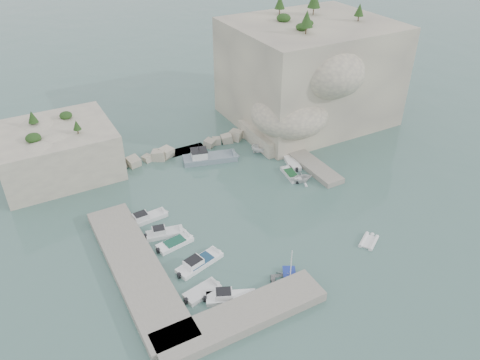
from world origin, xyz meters
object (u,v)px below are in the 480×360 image
motorboat_f (231,300)px  work_boat (210,160)px  inflatable_dinghy (368,242)px  rowboat (290,282)px  tender_east_c (292,163)px  motorboat_c (175,245)px  tender_east_b (291,176)px  tender_east_d (265,152)px  motorboat_e (202,293)px  motorboat_b (165,235)px  tender_east_a (301,182)px  motorboat_d (200,265)px  motorboat_a (147,220)px

motorboat_f → work_boat: work_boat is taller
inflatable_dinghy → rowboat: bearing=152.9°
inflatable_dinghy → tender_east_c: bearing=52.4°
rowboat → motorboat_f: bearing=112.6°
motorboat_c → inflatable_dinghy: bearing=-37.3°
tender_east_b → work_boat: bearing=49.7°
tender_east_b → tender_east_d: (0.30, 7.79, 0.00)m
motorboat_e → tender_east_d: bearing=34.5°
motorboat_b → motorboat_f: bearing=-68.8°
motorboat_b → rowboat: size_ratio=1.19×
motorboat_e → tender_east_a: bearing=18.6°
motorboat_b → tender_east_a: tender_east_a is taller
tender_east_b → rowboat: bearing=154.3°
motorboat_b → rowboat: bearing=-45.6°
motorboat_c → tender_east_c: (22.95, 8.99, 0.00)m
tender_east_d → work_boat: bearing=102.3°
motorboat_b → tender_east_b: size_ratio=1.09×
motorboat_d → motorboat_b: bearing=87.2°
motorboat_f → tender_east_a: bearing=61.5°
motorboat_f → tender_east_d: 31.39m
work_boat → motorboat_c: bearing=-112.8°
motorboat_c → inflatable_dinghy: motorboat_c is taller
motorboat_f → tender_east_a: size_ratio=1.66×
tender_east_a → tender_east_d: bearing=11.1°
motorboat_a → tender_east_c: (24.24, 2.73, 0.00)m
inflatable_dinghy → motorboat_a: bearing=111.0°
tender_east_a → tender_east_b: 2.10m
rowboat → inflatable_dinghy: (12.00, 0.83, 0.00)m
inflatable_dinghy → tender_east_c: (2.28, 19.86, 0.00)m
inflatable_dinghy → tender_east_d: tender_east_d is taller
tender_east_d → work_boat: size_ratio=0.48×
motorboat_b → inflatable_dinghy: bearing=-20.5°
motorboat_f → work_boat: 28.73m
motorboat_b → motorboat_d: bearing=-65.6°
motorboat_a → motorboat_d: (2.48, -10.80, 0.00)m
motorboat_a → tender_east_a: 22.65m
motorboat_f → rowboat: 6.86m
motorboat_a → tender_east_c: bearing=2.1°
rowboat → tender_east_a: size_ratio=1.22×
tender_east_a → work_boat: size_ratio=0.38×
motorboat_e → work_boat: (12.74, 24.53, 0.00)m
rowboat → tender_east_b: size_ratio=0.91×
motorboat_c → tender_east_b: same height
motorboat_c → rowboat: rowboat is taller
motorboat_e → inflatable_dinghy: size_ratio=1.36×
motorboat_f → inflatable_dinghy: motorboat_f is taller
motorboat_a → motorboat_f: same height
motorboat_f → tender_east_d: (19.25, 24.79, 0.00)m
motorboat_c → tender_east_a: 21.64m
motorboat_c → work_boat: 20.09m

